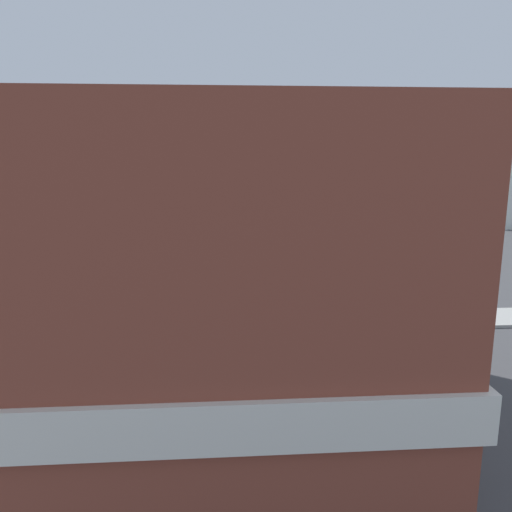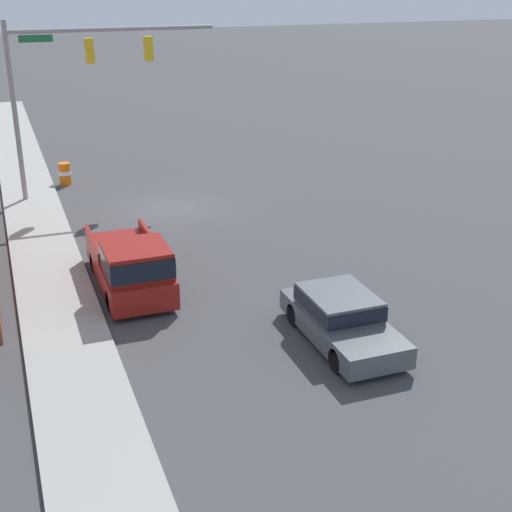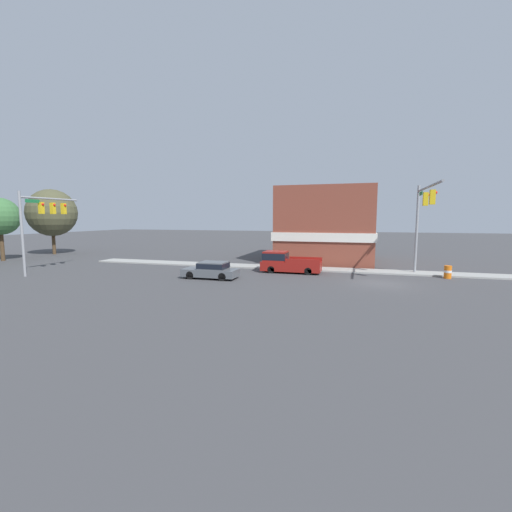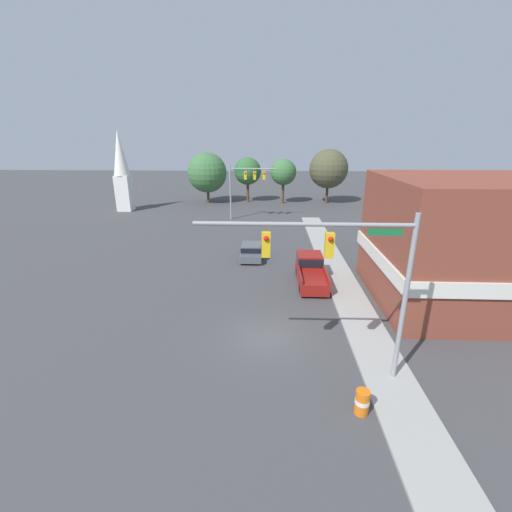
{
  "view_description": "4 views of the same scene",
  "coord_description": "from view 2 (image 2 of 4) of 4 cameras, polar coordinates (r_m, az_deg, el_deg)",
  "views": [
    {
      "loc": [
        26.56,
        5.96,
        7.36
      ],
      "look_at": [
        -1.38,
        7.96,
        1.66
      ],
      "focal_mm": 35.0,
      "sensor_mm": 36.0,
      "label": 1
    },
    {
      "loc": [
        6.87,
        29.29,
        9.76
      ],
      "look_at": [
        0.03,
        10.85,
        1.83
      ],
      "focal_mm": 50.0,
      "sensor_mm": 36.0,
      "label": 2
    },
    {
      "loc": [
        -27.4,
        1.92,
        5.0
      ],
      "look_at": [
        -0.25,
        9.93,
        1.84
      ],
      "focal_mm": 24.0,
      "sensor_mm": 36.0,
      "label": 3
    },
    {
      "loc": [
        0.07,
        -16.66,
        10.66
      ],
      "look_at": [
        -0.98,
        8.96,
        1.72
      ],
      "focal_mm": 24.0,
      "sensor_mm": 36.0,
      "label": 4
    }
  ],
  "objects": [
    {
      "name": "pickup_truck_parked",
      "position": [
        23.18,
        -9.92,
        -0.74
      ],
      "size": [
        2.03,
        5.4,
        1.93
      ],
      "color": "black",
      "rests_on": "ground"
    },
    {
      "name": "car_lead",
      "position": [
        20.15,
        6.82,
        -4.83
      ],
      "size": [
        1.93,
        4.57,
        1.39
      ],
      "color": "black",
      "rests_on": "ground"
    },
    {
      "name": "construction_barrel",
      "position": [
        36.02,
        -15.04,
        6.38
      ],
      "size": [
        0.59,
        0.59,
        1.07
      ],
      "color": "orange",
      "rests_on": "ground"
    },
    {
      "name": "near_signal_assembly",
      "position": [
        32.94,
        -14.2,
        14.35
      ],
      "size": [
        9.08,
        0.49,
        7.84
      ],
      "color": "gray",
      "rests_on": "ground"
    },
    {
      "name": "ground_plane",
      "position": [
        31.62,
        -6.83,
        3.83
      ],
      "size": [
        200.0,
        200.0,
        0.0
      ],
      "primitive_type": "plane",
      "color": "#424244"
    },
    {
      "name": "sidewalk_curb",
      "position": [
        30.87,
        -17.15,
        2.67
      ],
      "size": [
        2.4,
        60.0,
        0.14
      ],
      "color": "#9E9E99",
      "rests_on": "ground"
    }
  ]
}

